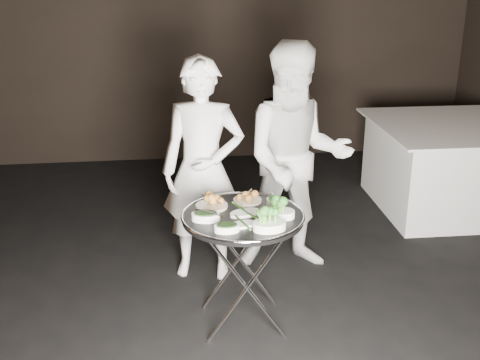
{
  "coord_description": "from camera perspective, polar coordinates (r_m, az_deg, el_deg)",
  "views": [
    {
      "loc": [
        -0.54,
        -3.45,
        2.27
      ],
      "look_at": [
        -0.11,
        0.09,
        0.95
      ],
      "focal_mm": 45.0,
      "sensor_mm": 36.0,
      "label": 1
    }
  ],
  "objects": [
    {
      "name": "tray_stand",
      "position": [
        3.88,
        0.27,
        -8.09
      ],
      "size": [
        0.51,
        0.43,
        0.75
      ],
      "rotation": [
        0.0,
        0.0,
        -0.02
      ],
      "color": "silver",
      "rests_on": "floor"
    },
    {
      "name": "floor",
      "position": [
        4.17,
        1.66,
        -13.04
      ],
      "size": [
        6.0,
        7.0,
        0.05
      ],
      "primitive_type": "cube",
      "color": "black",
      "rests_on": "ground"
    },
    {
      "name": "dining_table",
      "position": [
        6.04,
        19.27,
        1.25
      ],
      "size": [
        1.45,
        1.45,
        0.83
      ],
      "rotation": [
        0.0,
        0.0,
        -0.02
      ],
      "color": "white",
      "rests_on": "floor"
    },
    {
      "name": "wall_back",
      "position": [
        7.03,
        -2.64,
        13.99
      ],
      "size": [
        6.0,
        0.05,
        3.0
      ],
      "primitive_type": "cube",
      "color": "black",
      "rests_on": "floor"
    },
    {
      "name": "serving_utensils",
      "position": [
        3.77,
        0.4,
        -2.19
      ],
      "size": [
        0.59,
        0.43,
        0.01
      ],
      "color": "silver",
      "rests_on": "serving_tray"
    },
    {
      "name": "asparagus_plate_b",
      "position": [
        3.58,
        0.25,
        -4.16
      ],
      "size": [
        0.19,
        0.14,
        0.03
      ],
      "rotation": [
        0.0,
        0.0,
        0.29
      ],
      "color": "white",
      "rests_on": "serving_tray"
    },
    {
      "name": "asparagus_plate_a",
      "position": [
        3.73,
        0.44,
        -3.04
      ],
      "size": [
        0.23,
        0.18,
        0.04
      ],
      "rotation": [
        0.0,
        0.0,
        0.4
      ],
      "color": "white",
      "rests_on": "serving_tray"
    },
    {
      "name": "serving_tray",
      "position": [
        3.73,
        0.28,
        -3.5
      ],
      "size": [
        0.77,
        0.77,
        0.04
      ],
      "color": "black",
      "rests_on": "tray_stand"
    },
    {
      "name": "spinach_bowl_b",
      "position": [
        3.5,
        -1.25,
        -4.48
      ],
      "size": [
        0.15,
        0.1,
        0.06
      ],
      "rotation": [
        0.0,
        0.0,
        0.01
      ],
      "color": "white",
      "rests_on": "serving_tray"
    },
    {
      "name": "greens_bowl",
      "position": [
        3.87,
        3.39,
        -1.95
      ],
      "size": [
        0.12,
        0.12,
        0.07
      ],
      "rotation": [
        0.0,
        0.0,
        -0.23
      ],
      "color": "white",
      "rests_on": "serving_tray"
    },
    {
      "name": "potato_plate_b",
      "position": [
        3.92,
        0.71,
        -1.66
      ],
      "size": [
        0.2,
        0.2,
        0.07
      ],
      "rotation": [
        0.0,
        0.0,
        -0.4
      ],
      "color": "beige",
      "rests_on": "serving_tray"
    },
    {
      "name": "waiter_left",
      "position": [
        4.35,
        -3.54,
        0.89
      ],
      "size": [
        0.67,
        0.51,
        1.65
      ],
      "primitive_type": "imported",
      "rotation": [
        0.0,
        0.0,
        -0.2
      ],
      "color": "white",
      "rests_on": "floor"
    },
    {
      "name": "broccoli_bowl_b",
      "position": [
        3.52,
        2.82,
        -4.15
      ],
      "size": [
        0.22,
        0.17,
        0.08
      ],
      "rotation": [
        0.0,
        0.0,
        0.13
      ],
      "color": "white",
      "rests_on": "serving_tray"
    },
    {
      "name": "spinach_bowl_a",
      "position": [
        3.65,
        -3.27,
        -3.37
      ],
      "size": [
        0.19,
        0.14,
        0.07
      ],
      "rotation": [
        0.0,
        0.0,
        -0.16
      ],
      "color": "white",
      "rests_on": "serving_tray"
    },
    {
      "name": "potato_plate_a",
      "position": [
        3.83,
        -2.72,
        -2.15
      ],
      "size": [
        0.21,
        0.21,
        0.07
      ],
      "rotation": [
        0.0,
        0.0,
        -0.1
      ],
      "color": "beige",
      "rests_on": "serving_tray"
    },
    {
      "name": "broccoli_bowl_a",
      "position": [
        3.7,
        3.83,
        -3.04
      ],
      "size": [
        0.21,
        0.18,
        0.08
      ],
      "rotation": [
        0.0,
        0.0,
        -0.29
      ],
      "color": "white",
      "rests_on": "serving_tray"
    },
    {
      "name": "waiter_right",
      "position": [
        4.48,
        5.35,
        1.98
      ],
      "size": [
        0.89,
        0.72,
        1.73
      ],
      "primitive_type": "imported",
      "rotation": [
        0.0,
        0.0,
        -0.08
      ],
      "color": "white",
      "rests_on": "floor"
    }
  ]
}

